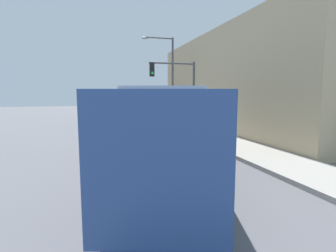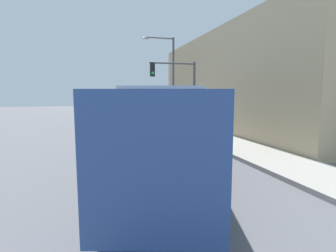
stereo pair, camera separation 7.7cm
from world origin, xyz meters
name	(u,v)px [view 1 (the left image)]	position (x,y,z in m)	size (l,w,h in m)	color
ground_plane	(152,191)	(0.00, 0.00, 0.00)	(120.00, 120.00, 0.00)	slate
sidewalk	(164,120)	(5.92, 20.00, 0.09)	(2.84, 70.00, 0.18)	#A8A399
building_facade	(239,82)	(10.34, 12.32, 3.92)	(6.00, 22.63, 7.83)	tan
city_bus	(165,124)	(0.93, 1.86, 1.83)	(5.64, 11.88, 3.16)	#2D4C8C
delivery_truck	(128,106)	(2.11, 21.17, 1.65)	(2.22, 8.05, 3.04)	black
fire_hydrant	(225,140)	(5.10, 4.85, 0.52)	(0.24, 0.32, 0.69)	red
traffic_light_pole	(178,84)	(4.09, 9.80, 3.62)	(3.28, 0.35, 4.98)	#47474C
parking_meter	(194,121)	(5.10, 9.31, 1.07)	(0.14, 0.14, 1.32)	#47474C
street_lamp	(169,74)	(4.98, 15.16, 4.74)	(2.85, 0.28, 7.68)	#47474C
pedestrian_near_corner	(204,120)	(6.50, 10.71, 0.99)	(0.34, 0.34, 1.60)	#47382D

